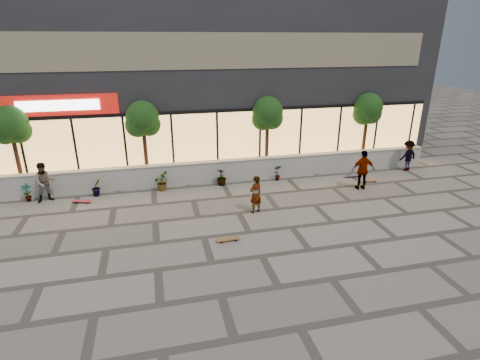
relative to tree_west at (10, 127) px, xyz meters
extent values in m
plane|color=gray|center=(9.00, -7.70, -2.99)|extent=(80.00, 80.00, 0.00)
cube|color=beige|center=(9.00, -0.70, -2.49)|extent=(22.00, 0.35, 1.00)
cube|color=#B2AFA8|center=(9.00, -0.70, -1.97)|extent=(22.00, 0.42, 0.04)
cube|color=#26272C|center=(9.00, 4.80, 1.26)|extent=(24.00, 9.00, 8.50)
cube|color=#EBB05E|center=(9.00, 0.28, -1.29)|extent=(23.04, 0.05, 3.00)
cube|color=black|center=(9.00, 0.25, 0.26)|extent=(23.04, 0.08, 0.15)
cube|color=#B8130D|center=(2.00, 0.23, 0.81)|extent=(5.00, 0.10, 0.90)
cube|color=white|center=(2.00, 0.16, 0.81)|extent=(3.40, 0.06, 0.45)
cube|color=brown|center=(9.00, 0.28, 3.01)|extent=(21.60, 0.05, 1.60)
imported|color=#163B12|center=(0.50, -1.25, -2.58)|extent=(0.43, 0.29, 0.81)
imported|color=#163B12|center=(3.30, -1.25, -2.58)|extent=(0.57, 0.57, 0.81)
imported|color=#163B12|center=(6.10, -1.25, -2.58)|extent=(0.68, 0.77, 0.81)
imported|color=#163B12|center=(8.90, -1.25, -2.58)|extent=(0.64, 0.64, 0.81)
imported|color=#163B12|center=(11.70, -1.25, -2.58)|extent=(0.46, 0.35, 0.81)
cylinder|color=#3F2116|center=(0.00, 0.00, -1.37)|extent=(0.18, 0.18, 3.24)
sphere|color=#163B12|center=(0.00, 0.00, 0.18)|extent=(1.50, 1.50, 1.50)
sphere|color=#163B12|center=(-0.25, -0.05, -0.18)|extent=(1.10, 1.10, 1.10)
sphere|color=#163B12|center=(0.25, 0.05, -0.18)|extent=(1.10, 1.10, 1.10)
cylinder|color=#3F2116|center=(5.50, 0.00, -1.37)|extent=(0.18, 0.18, 3.24)
sphere|color=#163B12|center=(5.50, 0.00, 0.18)|extent=(1.50, 1.50, 1.50)
sphere|color=#163B12|center=(5.25, -0.05, -0.18)|extent=(1.10, 1.10, 1.10)
sphere|color=#163B12|center=(5.75, 0.05, -0.18)|extent=(1.10, 1.10, 1.10)
cylinder|color=#3F2116|center=(11.50, 0.00, -1.37)|extent=(0.18, 0.18, 3.24)
sphere|color=#163B12|center=(11.50, 0.00, 0.18)|extent=(1.50, 1.50, 1.50)
sphere|color=#163B12|center=(11.25, -0.05, -0.18)|extent=(1.10, 1.10, 1.10)
sphere|color=#163B12|center=(11.75, 0.05, -0.18)|extent=(1.10, 1.10, 1.10)
cylinder|color=#3F2116|center=(17.00, 0.00, -1.37)|extent=(0.18, 0.18, 3.24)
sphere|color=#163B12|center=(17.00, 0.00, 0.18)|extent=(1.50, 1.50, 1.50)
sphere|color=#163B12|center=(16.75, -0.05, -0.18)|extent=(1.10, 1.10, 1.10)
sphere|color=#163B12|center=(17.25, 0.05, -0.18)|extent=(1.10, 1.10, 1.10)
imported|color=silver|center=(9.67, -4.50, -2.22)|extent=(0.66, 0.57, 1.54)
imported|color=tan|center=(1.32, -1.40, -2.12)|extent=(1.00, 0.88, 1.72)
imported|color=silver|center=(15.09, -3.23, -2.06)|extent=(1.12, 0.56, 1.85)
imported|color=maroon|center=(18.78, -1.40, -2.18)|extent=(1.14, 0.79, 1.62)
cube|color=brown|center=(8.14, -6.52, -2.90)|extent=(0.83, 0.24, 0.02)
cylinder|color=black|center=(8.39, -6.44, -2.96)|extent=(0.06, 0.03, 0.06)
cylinder|color=black|center=(8.39, -6.59, -2.96)|extent=(0.06, 0.03, 0.06)
cylinder|color=black|center=(7.88, -6.46, -2.96)|extent=(0.06, 0.03, 0.06)
cylinder|color=black|center=(7.89, -6.61, -2.96)|extent=(0.06, 0.03, 0.06)
cube|color=red|center=(2.74, -1.93, -2.90)|extent=(0.81, 0.42, 0.02)
cylinder|color=black|center=(2.99, -1.94, -2.96)|extent=(0.06, 0.05, 0.06)
cylinder|color=black|center=(2.95, -2.07, -2.96)|extent=(0.06, 0.05, 0.06)
cylinder|color=black|center=(2.52, -1.79, -2.96)|extent=(0.06, 0.05, 0.06)
cylinder|color=black|center=(2.48, -1.93, -2.96)|extent=(0.06, 0.05, 0.06)
cube|color=#985831|center=(16.00, -2.53, -2.91)|extent=(0.71, 0.26, 0.02)
cylinder|color=black|center=(16.22, -2.50, -2.96)|extent=(0.05, 0.03, 0.05)
cylinder|color=black|center=(16.20, -2.62, -2.96)|extent=(0.05, 0.03, 0.05)
cylinder|color=black|center=(15.80, -2.45, -2.96)|extent=(0.05, 0.03, 0.05)
cylinder|color=black|center=(15.78, -2.57, -2.96)|extent=(0.05, 0.03, 0.05)
cube|color=#574177|center=(15.50, -1.73, -2.90)|extent=(0.82, 0.23, 0.02)
cylinder|color=black|center=(15.75, -1.65, -2.96)|extent=(0.06, 0.03, 0.06)
cylinder|color=black|center=(15.75, -1.79, -2.96)|extent=(0.06, 0.03, 0.06)
cylinder|color=black|center=(15.25, -1.66, -2.96)|extent=(0.06, 0.03, 0.06)
cylinder|color=black|center=(15.25, -1.81, -2.96)|extent=(0.06, 0.03, 0.06)
camera|label=1|loc=(5.93, -17.59, 3.53)|focal=28.00mm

